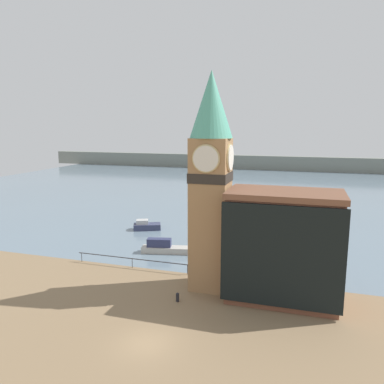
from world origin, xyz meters
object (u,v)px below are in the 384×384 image
Objects in this scene: mooring_bollard_near at (178,297)px; boat_far at (146,226)px; boat_near at (166,248)px; pier_building at (283,246)px; clock_tower at (211,177)px.

boat_far is at bearing 120.48° from mooring_bollard_near.
boat_near is 13.26m from mooring_bollard_near.
mooring_bollard_near is (-8.85, -3.30, -4.55)m from pier_building.
boat_near is at bearing 149.21° from pier_building.
boat_near is 8.26× the size of mooring_bollard_near.
boat_near is 1.54× the size of boat_far.
boat_near is at bearing -76.75° from boat_far.
pier_building is at bearing -5.43° from clock_tower.
pier_building is at bearing -63.03° from boat_far.
pier_building reaches higher than boat_near.
boat_far is at bearing 114.55° from boat_near.
pier_building is at bearing 20.47° from mooring_bollard_near.
mooring_bollard_near is (-1.98, -3.96, -10.44)m from clock_tower.
pier_building is at bearing -42.69° from boat_near.
boat_far is 5.36× the size of mooring_bollard_near.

